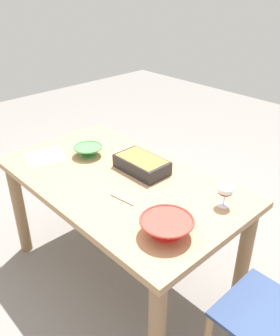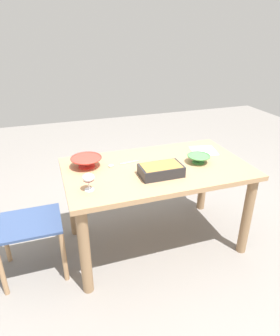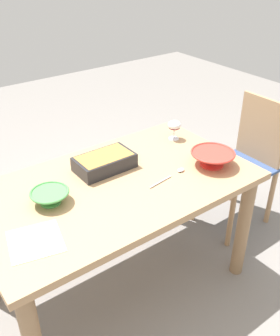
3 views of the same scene
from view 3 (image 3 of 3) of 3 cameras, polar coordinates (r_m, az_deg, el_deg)
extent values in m
plane|color=gray|center=(2.46, -3.01, -16.75)|extent=(8.00, 8.00, 0.00)
cube|color=tan|center=(1.99, -3.58, -2.64)|extent=(1.44, 0.84, 0.04)
cylinder|color=#93704E|center=(2.37, 15.04, -8.52)|extent=(0.08, 0.08, 0.70)
cylinder|color=#93704E|center=(2.75, 3.98, -1.31)|extent=(0.08, 0.08, 0.70)
cube|color=#334772|center=(2.73, 14.12, -0.19)|extent=(0.46, 0.39, 0.02)
cube|color=tan|center=(2.78, 17.64, 5.40)|extent=(0.02, 0.37, 0.46)
cylinder|color=tan|center=(2.81, 8.04, -4.02)|extent=(0.04, 0.04, 0.44)
cylinder|color=tan|center=(2.63, 13.34, -7.46)|extent=(0.04, 0.04, 0.44)
cylinder|color=tan|center=(3.09, 13.72, -1.25)|extent=(0.04, 0.04, 0.44)
cylinder|color=tan|center=(2.92, 18.85, -4.16)|extent=(0.04, 0.04, 0.44)
cylinder|color=white|center=(2.41, 5.03, 4.39)|extent=(0.06, 0.06, 0.01)
cylinder|color=white|center=(2.40, 5.07, 5.12)|extent=(0.01, 0.01, 0.06)
ellipsoid|color=white|center=(2.37, 5.13, 6.39)|extent=(0.08, 0.08, 0.06)
ellipsoid|color=#4C0A19|center=(2.38, 5.11, 6.02)|extent=(0.07, 0.07, 0.02)
cube|color=#262628|center=(2.08, -5.29, 0.83)|extent=(0.31, 0.18, 0.08)
cube|color=#B27A38|center=(2.06, -5.33, 1.60)|extent=(0.28, 0.16, 0.02)
cylinder|color=#4C994C|center=(1.87, -13.10, -4.95)|extent=(0.10, 0.10, 0.01)
cone|color=#4C994C|center=(1.86, -13.21, -4.19)|extent=(0.18, 0.18, 0.05)
torus|color=#4C994C|center=(1.84, -13.31, -3.52)|extent=(0.19, 0.19, 0.01)
cylinder|color=red|center=(2.16, 10.59, 0.52)|extent=(0.13, 0.13, 0.01)
cone|color=red|center=(2.14, 10.69, 1.42)|extent=(0.24, 0.24, 0.07)
torus|color=red|center=(2.12, 10.78, 2.24)|extent=(0.24, 0.24, 0.01)
cylinder|color=silver|center=(1.97, 3.08, -2.05)|extent=(0.16, 0.03, 0.01)
ellipsoid|color=silver|center=(2.07, 6.08, -0.29)|extent=(0.05, 0.04, 0.01)
cube|color=white|center=(1.67, -15.27, -10.45)|extent=(0.26, 0.26, 0.00)
camera|label=1|loc=(2.25, 49.26, 19.69)|focal=37.72mm
camera|label=2|loc=(3.73, -11.39, 29.03)|focal=31.32mm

